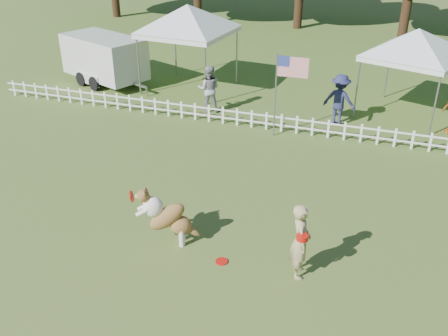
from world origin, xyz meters
name	(u,v)px	position (x,y,z in m)	size (l,w,h in m)	color
ground	(212,261)	(0.00, 0.00, 0.00)	(120.00, 120.00, 0.00)	#2E541A
picket_fence	(289,124)	(0.00, 7.00, 0.30)	(22.00, 0.08, 0.60)	white
handler	(300,241)	(1.73, 0.20, 0.80)	(0.58, 0.38, 1.60)	tan
dog	(168,217)	(-1.11, 0.31, 0.66)	(1.29, 0.43, 1.33)	brown
frisbee_on_turf	(222,261)	(0.18, 0.05, 0.01)	(0.26, 0.26, 0.02)	red
canopy_tent_left	(189,49)	(-4.72, 10.04, 1.59)	(3.08, 3.08, 3.18)	white
canopy_tent_right	(411,74)	(3.47, 9.87, 1.46)	(2.82, 2.82, 2.91)	white
cargo_trailer	(105,60)	(-8.23, 9.55, 0.97)	(4.41, 1.94, 1.94)	silver
flag_pole	(275,96)	(-0.40, 6.61, 1.32)	(1.01, 0.11, 2.63)	gray
spectator_a	(209,89)	(-3.10, 7.94, 0.82)	(0.80, 0.62, 1.64)	#949499
spectator_b	(340,100)	(1.37, 8.23, 0.85)	(1.10, 0.63, 1.71)	#24264C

